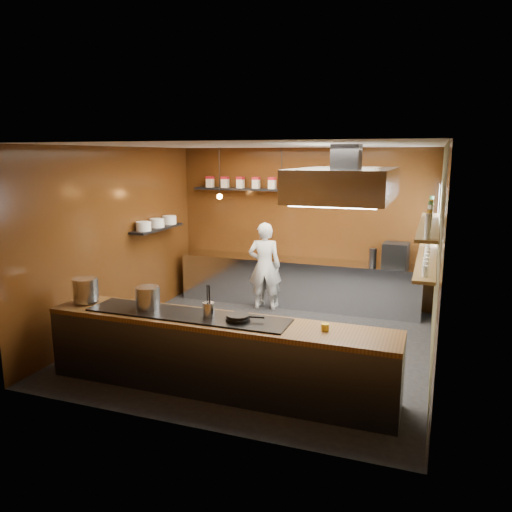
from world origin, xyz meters
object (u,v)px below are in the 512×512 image
at_px(extractor_hood, 346,184).
at_px(espresso_machine, 396,255).
at_px(stockpot_large, 86,290).
at_px(stockpot_small, 148,298).
at_px(chef, 264,266).

height_order(extractor_hood, espresso_machine, extractor_hood).
distance_m(stockpot_large, stockpot_small, 0.95).
relative_size(extractor_hood, chef, 1.21).
height_order(stockpot_small, espresso_machine, espresso_machine).
distance_m(stockpot_small, chef, 3.36).
bearing_deg(stockpot_small, stockpot_large, -179.53).
xyz_separation_m(stockpot_small, chef, (0.44, 3.32, -0.26)).
distance_m(espresso_machine, chef, 2.38).
height_order(extractor_hood, stockpot_large, extractor_hood).
height_order(espresso_machine, chef, chef).
bearing_deg(chef, stockpot_large, 53.50).
relative_size(stockpot_large, espresso_machine, 0.76).
xyz_separation_m(extractor_hood, espresso_machine, (0.50, 2.57, -1.39)).
bearing_deg(chef, extractor_hood, 116.56).
bearing_deg(stockpot_small, extractor_hood, 27.51).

